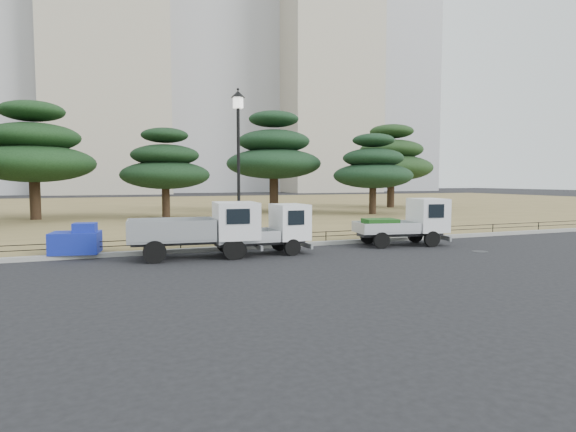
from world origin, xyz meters
name	(u,v)px	position (x,y,z in m)	size (l,w,h in m)	color
ground	(309,257)	(0.00, 0.00, 0.00)	(220.00, 220.00, 0.00)	black
lawn	(177,208)	(0.00, 30.60, 0.07)	(120.00, 56.00, 0.15)	olive
curb	(283,245)	(0.00, 2.60, 0.08)	(120.00, 0.25, 0.16)	gray
truck_large	(202,227)	(-3.47, 1.28, 1.06)	(4.51, 2.11, 1.91)	black
truck_kei_front	(268,230)	(-1.10, 1.17, 0.90)	(3.42, 1.51, 1.80)	black
truck_kei_rear	(407,222)	(5.03, 1.34, 0.96)	(3.87, 2.13, 1.92)	black
street_lamp	(238,141)	(-1.71, 2.90, 4.17)	(0.53, 0.53, 5.95)	black
pipe_fence	(281,236)	(0.00, 2.75, 0.44)	(38.00, 0.04, 0.40)	black
tarp_pile	(76,241)	(-7.55, 2.89, 0.57)	(1.76, 1.41, 1.06)	#1627AB
manhole	(480,252)	(6.50, -1.20, 0.01)	(0.60, 0.60, 0.01)	#2D2D30
pine_west_near	(33,152)	(-10.59, 19.24, 4.47)	(7.49, 7.49, 7.49)	black
pine_center_left	(165,166)	(-2.62, 17.73, 3.60)	(5.88, 5.88, 5.98)	black
pine_center_right	(274,154)	(6.16, 20.72, 4.74)	(7.47, 7.47, 7.93)	black
pine_east_near	(373,168)	(12.19, 15.76, 3.58)	(5.89, 5.89, 5.95)	black
pine_east_far	(391,160)	(18.27, 22.56, 4.52)	(7.54, 7.54, 7.58)	black
tower_center_left	(105,50)	(-5.00, 85.00, 27.50)	(22.00, 20.00, 55.00)	#AAA08C
tower_center_right	(212,14)	(18.00, 95.00, 40.00)	(26.00, 24.00, 80.00)	#A0A0A5
tower_east	(324,83)	(40.00, 82.00, 24.00)	(20.00, 18.00, 48.00)	#AAA08C
tower_far_east	(376,49)	(58.00, 90.00, 35.00)	(24.00, 20.00, 70.00)	#A0A0A5
radio_tower	(435,70)	(72.00, 85.00, 30.04)	(1.80, 1.80, 63.00)	#D83F33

